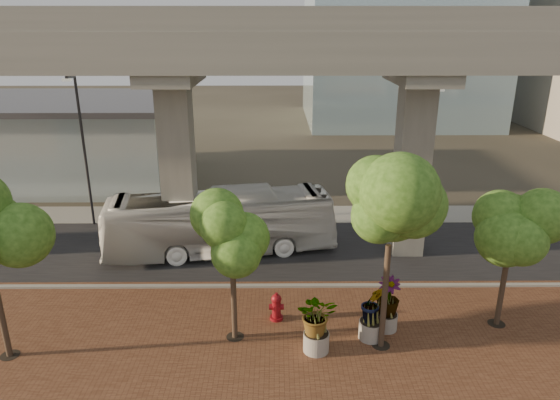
{
  "coord_description": "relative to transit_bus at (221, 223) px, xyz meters",
  "views": [
    {
      "loc": [
        -0.95,
        -22.69,
        11.69
      ],
      "look_at": [
        -0.79,
        0.5,
        3.5
      ],
      "focal_mm": 32.0,
      "sensor_mm": 36.0,
      "label": 1
    }
  ],
  "objects": [
    {
      "name": "brick_plaza",
      "position": [
        3.94,
        -9.93,
        -1.66
      ],
      "size": [
        70.0,
        13.0,
        0.06
      ],
      "primitive_type": "cube",
      "color": "brown",
      "rests_on": "ground"
    },
    {
      "name": "transit_bus",
      "position": [
        0.0,
        0.0,
        0.0
      ],
      "size": [
        12.46,
        4.86,
        3.39
      ],
      "primitive_type": "imported",
      "rotation": [
        0.0,
        0.0,
        1.74
      ],
      "color": "silver",
      "rests_on": "ground"
    },
    {
      "name": "fire_hydrant",
      "position": [
        2.97,
        -6.64,
        -1.05
      ],
      "size": [
        0.61,
        0.55,
        1.22
      ],
      "color": "maroon",
      "rests_on": "ground"
    },
    {
      "name": "asphalt_road",
      "position": [
        3.94,
        0.07,
        -1.67
      ],
      "size": [
        90.0,
        8.0,
        0.04
      ],
      "primitive_type": "cube",
      "color": "black",
      "rests_on": "ground"
    },
    {
      "name": "street_tree_near_east",
      "position": [
        6.97,
        -8.48,
        3.77
      ],
      "size": [
        4.12,
        4.12,
        7.3
      ],
      "color": "#4E392C",
      "rests_on": "ground"
    },
    {
      "name": "far_sidewalk",
      "position": [
        3.94,
        5.57,
        -1.66
      ],
      "size": [
        90.0,
        3.0,
        0.06
      ],
      "primitive_type": "cube",
      "color": "gray",
      "rests_on": "ground"
    },
    {
      "name": "curb_strip",
      "position": [
        3.94,
        -3.93,
        -1.61
      ],
      "size": [
        70.0,
        0.25,
        0.16
      ],
      "primitive_type": "cube",
      "color": "gray",
      "rests_on": "ground"
    },
    {
      "name": "streetlamp_west",
      "position": [
        -8.31,
        3.9,
        3.56
      ],
      "size": [
        0.45,
        1.31,
        9.01
      ],
      "color": "#2C2B30",
      "rests_on": "ground"
    },
    {
      "name": "planter_front",
      "position": [
        4.46,
        -8.77,
        -0.19
      ],
      "size": [
        2.17,
        2.17,
        2.38
      ],
      "color": "gray",
      "rests_on": "ground"
    },
    {
      "name": "ground",
      "position": [
        3.94,
        -1.93,
        -1.69
      ],
      "size": [
        160.0,
        160.0,
        0.0
      ],
      "primitive_type": "plane",
      "color": "#342F25",
      "rests_on": "ground"
    },
    {
      "name": "station_pavilion",
      "position": [
        -16.06,
        14.07,
        1.52
      ],
      "size": [
        23.0,
        13.0,
        6.3
      ],
      "color": "silver",
      "rests_on": "ground"
    },
    {
      "name": "street_tree_far_east",
      "position": [
        12.02,
        -7.05,
        2.93
      ],
      "size": [
        3.46,
        3.46,
        6.16
      ],
      "color": "#4E392C",
      "rests_on": "ground"
    },
    {
      "name": "planter_left",
      "position": [
        6.66,
        -7.99,
        -0.21
      ],
      "size": [
        2.13,
        2.13,
        2.34
      ],
      "color": "gray",
      "rests_on": "ground"
    },
    {
      "name": "planter_right",
      "position": [
        7.39,
        -7.37,
        -0.25
      ],
      "size": [
        2.14,
        2.14,
        2.28
      ],
      "color": "gray",
      "rests_on": "ground"
    },
    {
      "name": "transit_viaduct",
      "position": [
        3.94,
        0.07,
        5.59
      ],
      "size": [
        72.0,
        5.6,
        12.4
      ],
      "color": "gray",
      "rests_on": "ground"
    },
    {
      "name": "street_tree_near_west",
      "position": [
        1.33,
        -7.88,
        2.6
      ],
      "size": [
        3.04,
        3.04,
        5.64
      ],
      "color": "#4E392C",
      "rests_on": "ground"
    },
    {
      "name": "streetlamp_east",
      "position": [
        12.06,
        4.27,
        3.2
      ],
      "size": [
        0.42,
        1.22,
        8.39
      ],
      "color": "#333238",
      "rests_on": "ground"
    }
  ]
}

